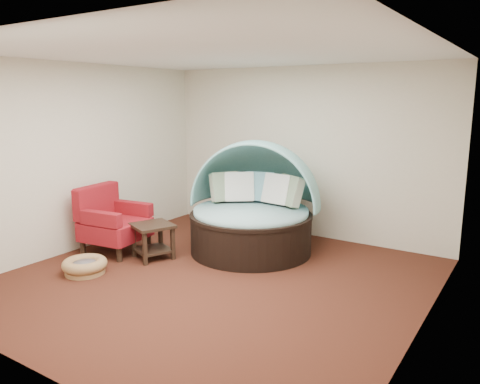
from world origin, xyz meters
The scene contains 10 objects.
floor centered at (0.00, 0.00, 0.00)m, with size 5.00×5.00×0.00m, color #4D2316.
wall_back centered at (0.00, 2.50, 1.40)m, with size 5.00×5.00×0.00m, color beige.
wall_front centered at (0.00, -2.50, 1.40)m, with size 5.00×5.00×0.00m, color beige.
wall_left centered at (-2.50, 0.00, 1.40)m, with size 5.00×5.00×0.00m, color beige.
wall_right centered at (2.50, 0.00, 1.40)m, with size 5.00×5.00×0.00m, color beige.
ceiling centered at (0.00, 0.00, 2.80)m, with size 5.00×5.00×0.00m, color white.
canopy_daybed centered at (-0.23, 1.30, 0.78)m, with size 2.28×2.23×1.67m.
pet_basket centered at (-1.57, -0.77, 0.11)m, with size 0.68×0.68×0.20m.
red_armchair centered at (-1.98, 0.09, 0.46)m, with size 0.95×0.95×1.00m.
side_table centered at (-1.23, 0.17, 0.33)m, with size 0.70×0.70×0.51m.
Camera 1 is at (3.36, -4.56, 2.27)m, focal length 35.00 mm.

